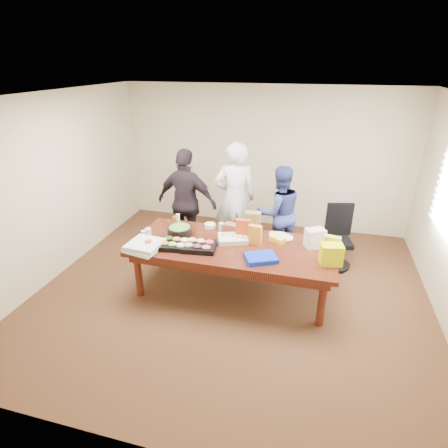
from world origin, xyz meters
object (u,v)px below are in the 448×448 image
(conference_table, at_px, (233,268))
(salad_bowl, at_px, (180,231))
(office_chair, at_px, (337,239))
(sheet_cake, at_px, (233,239))
(person_center, at_px, (235,199))
(person_right, at_px, (279,213))

(conference_table, relative_size, salad_bowl, 7.65)
(office_chair, distance_m, sheet_cake, 1.79)
(conference_table, relative_size, person_center, 1.46)
(conference_table, distance_m, person_right, 1.38)
(office_chair, height_order, person_center, person_center)
(salad_bowl, bearing_deg, person_center, 62.86)
(office_chair, distance_m, salad_bowl, 2.49)
(conference_table, height_order, sheet_cake, sheet_cake)
(person_center, distance_m, salad_bowl, 1.25)
(office_chair, relative_size, salad_bowl, 2.69)
(office_chair, height_order, sheet_cake, office_chair)
(sheet_cake, xyz_separation_m, salad_bowl, (-0.80, 0.01, 0.02))
(office_chair, relative_size, sheet_cake, 2.42)
(person_center, relative_size, sheet_cake, 4.72)
(office_chair, xyz_separation_m, person_right, (-0.96, 0.13, 0.30))
(sheet_cake, distance_m, salad_bowl, 0.80)
(sheet_cake, bearing_deg, person_right, 45.58)
(person_center, bearing_deg, sheet_cake, 82.64)
(conference_table, relative_size, person_right, 1.77)
(office_chair, xyz_separation_m, salad_bowl, (-2.27, -0.96, 0.32))
(office_chair, relative_size, person_right, 0.62)
(person_center, distance_m, person_right, 0.76)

